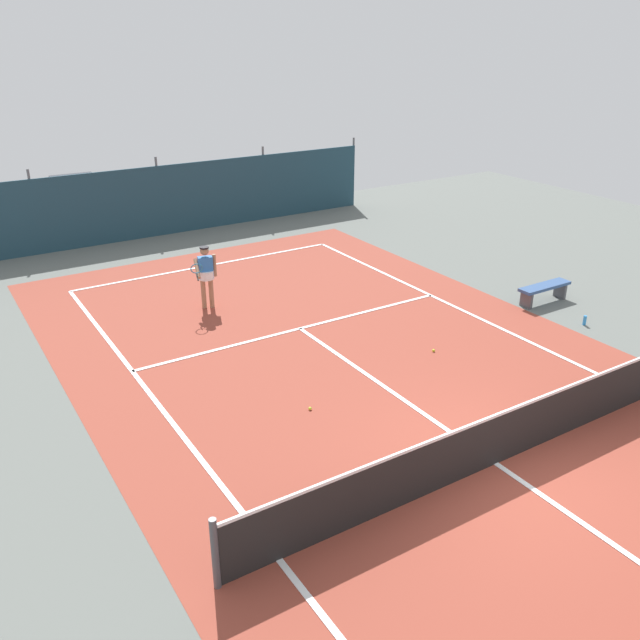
# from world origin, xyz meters

# --- Properties ---
(ground_plane) EXTENTS (36.00, 36.00, 0.00)m
(ground_plane) POSITION_xyz_m (0.00, 0.00, 0.00)
(ground_plane) COLOR slate
(court_surface) EXTENTS (11.02, 26.60, 0.01)m
(court_surface) POSITION_xyz_m (0.00, 0.00, 0.00)
(court_surface) COLOR brown
(court_surface) RESTS_ON ground
(tennis_net) EXTENTS (10.12, 0.10, 1.10)m
(tennis_net) POSITION_xyz_m (0.00, 0.00, 0.51)
(tennis_net) COLOR black
(tennis_net) RESTS_ON ground
(back_fence) EXTENTS (16.30, 0.98, 2.70)m
(back_fence) POSITION_xyz_m (-0.00, 16.34, 0.67)
(back_fence) COLOR #1E3D4C
(back_fence) RESTS_ON ground
(tennis_player) EXTENTS (0.80, 0.68, 1.64)m
(tennis_player) POSITION_xyz_m (-1.34, 8.82, 0.96)
(tennis_player) COLOR #9E7051
(tennis_player) RESTS_ON ground
(tennis_ball_near_player) EXTENTS (0.07, 0.07, 0.07)m
(tennis_ball_near_player) POSITION_xyz_m (1.90, 3.74, 0.03)
(tennis_ball_near_player) COLOR #CCDB33
(tennis_ball_near_player) RESTS_ON ground
(tennis_ball_midcourt) EXTENTS (0.07, 0.07, 0.07)m
(tennis_ball_midcourt) POSITION_xyz_m (-1.73, 3.09, 0.03)
(tennis_ball_midcourt) COLOR #CCDB33
(tennis_ball_midcourt) RESTS_ON ground
(parked_car) EXTENTS (2.12, 4.25, 1.68)m
(parked_car) POSITION_xyz_m (-2.04, 18.94, 0.84)
(parked_car) COLOR navy
(parked_car) RESTS_ON ground
(courtside_bench) EXTENTS (1.60, 0.40, 0.49)m
(courtside_bench) POSITION_xyz_m (6.31, 4.46, 0.37)
(courtside_bench) COLOR #335184
(courtside_bench) RESTS_ON ground
(water_bottle) EXTENTS (0.08, 0.08, 0.24)m
(water_bottle) POSITION_xyz_m (6.01, 2.91, 0.12)
(water_bottle) COLOR #338CD8
(water_bottle) RESTS_ON ground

